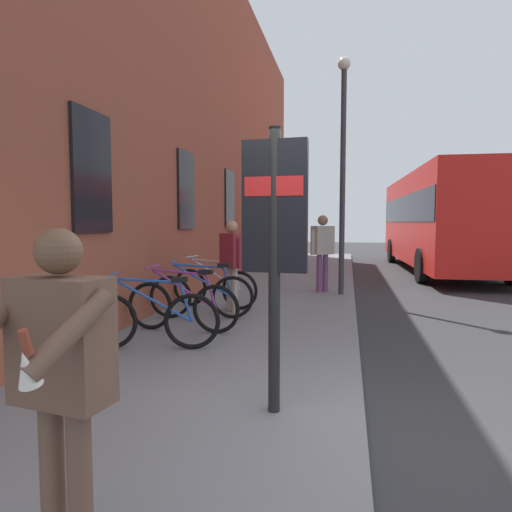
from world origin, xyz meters
name	(u,v)px	position (x,y,z in m)	size (l,w,h in m)	color
ground	(406,308)	(6.00, -1.00, 0.00)	(60.00, 60.00, 0.00)	#2D2D30
sidewalk_pavement	(285,287)	(8.00, 1.75, 0.06)	(24.00, 3.50, 0.12)	slate
station_facade	(218,124)	(8.99, 3.80, 4.51)	(22.00, 0.65, 9.03)	brown
bicycle_nearest_sign	(151,319)	(1.83, 2.60, 0.51)	(0.55, 1.74, 0.97)	black
bicycle_leaning_wall	(183,305)	(2.80, 2.55, 0.51)	(0.48, 1.77, 0.97)	black
bicycle_mid_rack	(202,295)	(3.74, 2.56, 0.51)	(0.49, 1.76, 0.97)	black
bicycle_by_door	(215,287)	(4.69, 2.63, 0.51)	(0.51, 1.75, 0.97)	black
transit_info_sign	(275,225)	(0.29, 0.77, 1.72)	(0.12, 0.55, 2.40)	black
city_bus	(440,217)	(13.42, -3.00, 1.92)	(10.57, 2.89, 3.35)	red
pedestrian_crossing_street	(323,245)	(7.10, 0.74, 1.21)	(0.53, 0.55, 1.78)	#723F72
pedestrian_by_facade	(232,256)	(4.43, 2.22, 1.13)	(0.49, 0.51, 1.65)	#B2A599
tourist_with_hotdogs	(58,361)	(-1.63, 1.45, 1.11)	(0.60, 0.61, 1.59)	brown
street_lamp	(343,156)	(6.79, 0.30, 3.20)	(0.28, 0.28, 5.19)	#333338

